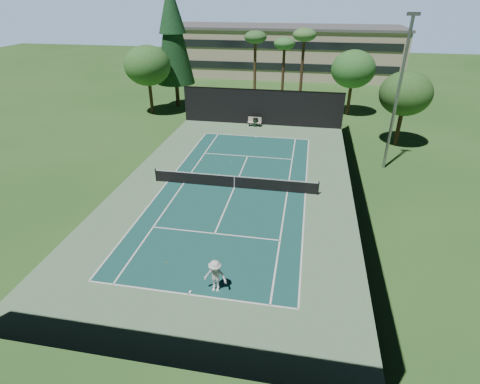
% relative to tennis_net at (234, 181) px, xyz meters
% --- Properties ---
extents(ground, '(160.00, 160.00, 0.00)m').
position_rel_tennis_net_xyz_m(ground, '(0.00, 0.00, -0.56)').
color(ground, '#2B5720').
rests_on(ground, ground).
extents(apron_slab, '(18.00, 32.00, 0.01)m').
position_rel_tennis_net_xyz_m(apron_slab, '(0.00, 0.00, -0.55)').
color(apron_slab, '#5D855D').
rests_on(apron_slab, ground).
extents(court_surface, '(10.97, 23.77, 0.01)m').
position_rel_tennis_net_xyz_m(court_surface, '(0.00, 0.00, -0.55)').
color(court_surface, '#184D48').
rests_on(court_surface, ground).
extents(court_lines, '(11.07, 23.87, 0.01)m').
position_rel_tennis_net_xyz_m(court_lines, '(0.00, 0.00, -0.54)').
color(court_lines, white).
rests_on(court_lines, ground).
extents(tennis_net, '(12.90, 0.10, 1.10)m').
position_rel_tennis_net_xyz_m(tennis_net, '(0.00, 0.00, 0.00)').
color(tennis_net, black).
rests_on(tennis_net, ground).
extents(fence, '(18.04, 32.05, 4.03)m').
position_rel_tennis_net_xyz_m(fence, '(0.00, 0.06, 1.45)').
color(fence, black).
rests_on(fence, ground).
extents(player, '(1.24, 0.76, 1.86)m').
position_rel_tennis_net_xyz_m(player, '(1.26, -11.32, 0.37)').
color(player, white).
rests_on(player, ground).
extents(tennis_ball_a, '(0.07, 0.07, 0.07)m').
position_rel_tennis_net_xyz_m(tennis_ball_a, '(-1.97, -9.70, -0.52)').
color(tennis_ball_a, gold).
rests_on(tennis_ball_a, ground).
extents(tennis_ball_b, '(0.06, 0.06, 0.06)m').
position_rel_tennis_net_xyz_m(tennis_ball_b, '(-3.11, 1.22, -0.53)').
color(tennis_ball_b, '#C3D430').
rests_on(tennis_ball_b, ground).
extents(tennis_ball_c, '(0.07, 0.07, 0.07)m').
position_rel_tennis_net_xyz_m(tennis_ball_c, '(-1.29, 4.80, -0.52)').
color(tennis_ball_c, '#C6EC35').
rests_on(tennis_ball_c, ground).
extents(tennis_ball_d, '(0.07, 0.07, 0.07)m').
position_rel_tennis_net_xyz_m(tennis_ball_d, '(-3.94, 4.63, -0.52)').
color(tennis_ball_d, '#EFF537').
rests_on(tennis_ball_d, ground).
extents(park_bench, '(1.50, 0.45, 1.02)m').
position_rel_tennis_net_xyz_m(park_bench, '(-0.68, 15.35, -0.01)').
color(park_bench, beige).
rests_on(park_bench, ground).
extents(trash_bin, '(0.56, 0.56, 0.95)m').
position_rel_tennis_net_xyz_m(trash_bin, '(-0.59, 15.28, -0.08)').
color(trash_bin, black).
rests_on(trash_bin, ground).
extents(pine_tree, '(4.80, 4.80, 15.00)m').
position_rel_tennis_net_xyz_m(pine_tree, '(-12.00, 22.00, 9.00)').
color(pine_tree, '#42311C').
rests_on(pine_tree, ground).
extents(palm_a, '(2.80, 2.80, 9.32)m').
position_rel_tennis_net_xyz_m(palm_a, '(-2.00, 24.00, 7.63)').
color(palm_a, '#4E3821').
rests_on(palm_a, ground).
extents(palm_b, '(2.80, 2.80, 8.42)m').
position_rel_tennis_net_xyz_m(palm_b, '(1.50, 26.00, 6.80)').
color(palm_b, '#452D1D').
rests_on(palm_b, ground).
extents(palm_c, '(2.80, 2.80, 9.77)m').
position_rel_tennis_net_xyz_m(palm_c, '(4.00, 23.00, 8.05)').
color(palm_c, '#452D1D').
rests_on(palm_c, ground).
extents(decid_tree_a, '(5.12, 5.12, 7.62)m').
position_rel_tennis_net_xyz_m(decid_tree_a, '(10.00, 22.00, 4.86)').
color(decid_tree_a, '#4D3021').
rests_on(decid_tree_a, ground).
extents(decid_tree_b, '(4.80, 4.80, 7.14)m').
position_rel_tennis_net_xyz_m(decid_tree_b, '(14.00, 12.00, 4.52)').
color(decid_tree_b, '#4A301F').
rests_on(decid_tree_b, ground).
extents(decid_tree_c, '(5.44, 5.44, 8.09)m').
position_rel_tennis_net_xyz_m(decid_tree_c, '(-14.00, 18.00, 5.21)').
color(decid_tree_c, '#49321F').
rests_on(decid_tree_c, ground).
extents(campus_building, '(40.50, 12.50, 8.30)m').
position_rel_tennis_net_xyz_m(campus_building, '(0.00, 45.98, 3.65)').
color(campus_building, '#C0AE95').
rests_on(campus_building, ground).
extents(light_pole, '(0.90, 0.25, 12.22)m').
position_rel_tennis_net_xyz_m(light_pole, '(12.00, 6.00, 5.90)').
color(light_pole, gray).
rests_on(light_pole, ground).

